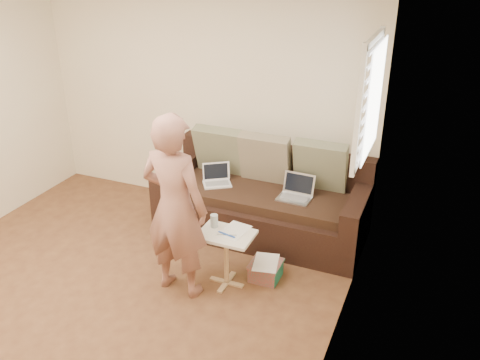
% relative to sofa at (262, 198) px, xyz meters
% --- Properties ---
extents(floor, '(4.50, 4.50, 0.00)m').
position_rel_sofa_xyz_m(floor, '(-0.90, -1.77, -0.42)').
color(floor, '#4F2E1D').
rests_on(floor, ground).
extents(wall_back, '(4.00, 0.00, 4.00)m').
position_rel_sofa_xyz_m(wall_back, '(-0.90, 0.48, 0.87)').
color(wall_back, beige).
rests_on(wall_back, ground).
extents(wall_right, '(0.00, 4.50, 4.50)m').
position_rel_sofa_xyz_m(wall_right, '(1.10, -1.77, 0.87)').
color(wall_right, beige).
rests_on(wall_right, ground).
extents(window_blinds, '(0.12, 0.88, 1.08)m').
position_rel_sofa_xyz_m(window_blinds, '(1.05, -0.27, 1.28)').
color(window_blinds, white).
rests_on(window_blinds, wall_right).
extents(sofa, '(2.20, 0.95, 0.85)m').
position_rel_sofa_xyz_m(sofa, '(0.00, 0.00, 0.00)').
color(sofa, black).
rests_on(sofa, ground).
extents(pillow_left, '(0.55, 0.29, 0.57)m').
position_rel_sofa_xyz_m(pillow_left, '(-0.60, 0.23, 0.37)').
color(pillow_left, '#676E51').
rests_on(pillow_left, sofa).
extents(pillow_mid, '(0.55, 0.27, 0.57)m').
position_rel_sofa_xyz_m(pillow_mid, '(-0.05, 0.21, 0.37)').
color(pillow_mid, '#787056').
rests_on(pillow_mid, sofa).
extents(pillow_right, '(0.55, 0.28, 0.57)m').
position_rel_sofa_xyz_m(pillow_right, '(0.55, 0.24, 0.37)').
color(pillow_right, '#676E51').
rests_on(pillow_right, sofa).
extents(laptop_silver, '(0.34, 0.25, 0.22)m').
position_rel_sofa_xyz_m(laptop_silver, '(0.37, -0.08, 0.10)').
color(laptop_silver, '#B7BABC').
rests_on(laptop_silver, sofa).
extents(laptop_white, '(0.36, 0.34, 0.21)m').
position_rel_sofa_xyz_m(laptop_white, '(-0.49, -0.08, 0.10)').
color(laptop_white, white).
rests_on(laptop_white, sofa).
extents(person, '(0.65, 0.46, 1.70)m').
position_rel_sofa_xyz_m(person, '(-0.35, -1.22, 0.42)').
color(person, '#995453').
rests_on(person, ground).
extents(side_table, '(0.49, 0.34, 0.54)m').
position_rel_sofa_xyz_m(side_table, '(0.02, -0.99, -0.15)').
color(side_table, silver).
rests_on(side_table, ground).
extents(drinking_glass, '(0.07, 0.07, 0.12)m').
position_rel_sofa_xyz_m(drinking_glass, '(-0.13, -0.92, 0.18)').
color(drinking_glass, silver).
rests_on(drinking_glass, side_table).
extents(scissors, '(0.18, 0.11, 0.02)m').
position_rel_sofa_xyz_m(scissors, '(0.04, -1.02, 0.13)').
color(scissors, silver).
rests_on(scissors, side_table).
extents(paper_on_table, '(0.25, 0.33, 0.00)m').
position_rel_sofa_xyz_m(paper_on_table, '(0.07, -0.92, 0.12)').
color(paper_on_table, white).
rests_on(paper_on_table, side_table).
extents(striped_box, '(0.29, 0.29, 0.18)m').
position_rel_sofa_xyz_m(striped_box, '(0.33, -0.78, -0.33)').
color(striped_box, red).
rests_on(striped_box, ground).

